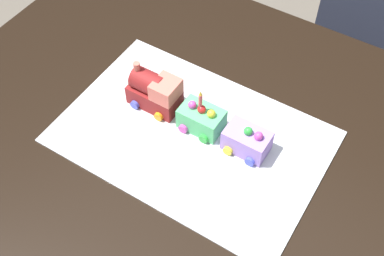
# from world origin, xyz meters

# --- Properties ---
(dining_table) EXTENTS (1.40, 1.00, 0.74)m
(dining_table) POSITION_xyz_m (0.00, 0.00, 0.63)
(dining_table) COLOR black
(dining_table) RESTS_ON ground
(chair) EXTENTS (0.42, 0.42, 0.86)m
(chair) POSITION_xyz_m (0.19, 0.83, 0.47)
(chair) COLOR #2D3347
(chair) RESTS_ON ground
(cake_board) EXTENTS (0.60, 0.40, 0.00)m
(cake_board) POSITION_xyz_m (-0.04, -0.02, 0.74)
(cake_board) COLOR silver
(cake_board) RESTS_ON dining_table
(cake_locomotive) EXTENTS (0.14, 0.08, 0.12)m
(cake_locomotive) POSITION_xyz_m (-0.17, 0.02, 0.79)
(cake_locomotive) COLOR maroon
(cake_locomotive) RESTS_ON cake_board
(cake_car_flatbed_mint_green) EXTENTS (0.10, 0.08, 0.07)m
(cake_car_flatbed_mint_green) POSITION_xyz_m (-0.04, 0.02, 0.77)
(cake_car_flatbed_mint_green) COLOR #59CC7A
(cake_car_flatbed_mint_green) RESTS_ON cake_board
(cake_car_caboose_lavender) EXTENTS (0.10, 0.08, 0.07)m
(cake_car_caboose_lavender) POSITION_xyz_m (0.08, 0.02, 0.77)
(cake_car_caboose_lavender) COLOR #AD84E0
(cake_car_caboose_lavender) RESTS_ON cake_board
(birthday_candle) EXTENTS (0.01, 0.01, 0.05)m
(birthday_candle) POSITION_xyz_m (-0.05, 0.02, 0.84)
(birthday_candle) COLOR #F24C59
(birthday_candle) RESTS_ON cake_car_flatbed_mint_green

